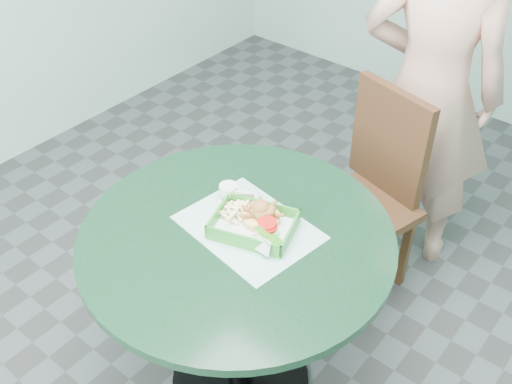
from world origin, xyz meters
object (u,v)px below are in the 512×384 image
Objects in this scene: cafe_table at (238,276)px; sauce_ramekin at (244,190)px; diner_person at (432,75)px; food_basket at (254,232)px; crab_sandwich at (264,219)px; dining_chair at (373,185)px.

sauce_ramekin reaches higher than cafe_table.
cafe_table is at bearing 70.58° from diner_person.
food_basket is (-0.06, -1.05, -0.14)m from diner_person.
food_basket is (0.03, 0.04, 0.19)m from cafe_table.
cafe_table is at bearing -125.32° from food_basket.
cafe_table is 8.30× the size of crab_sandwich.
cafe_table is at bearing -116.71° from crab_sandwich.
sauce_ramekin is (-0.14, 0.07, 0.00)m from crab_sandwich.
diner_person is at bearing 85.44° from cafe_table.
diner_person is at bearing 86.96° from food_basket.
cafe_table is 0.77m from dining_chair.
crab_sandwich is (0.01, 0.04, 0.03)m from food_basket.
dining_chair is 3.76× the size of food_basket.
crab_sandwich is (-0.02, -0.68, 0.27)m from dining_chair.
food_basket is at bearing 72.10° from diner_person.
diner_person reaches higher than crab_sandwich.
crab_sandwich is 0.16m from sauce_ramekin.
crab_sandwich reaches higher than cafe_table.
diner_person is 7.30× the size of food_basket.
sauce_ramekin is at bearing 154.12° from crab_sandwich.
sauce_ramekin is at bearing 140.77° from food_basket.
dining_chair reaches higher than cafe_table.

